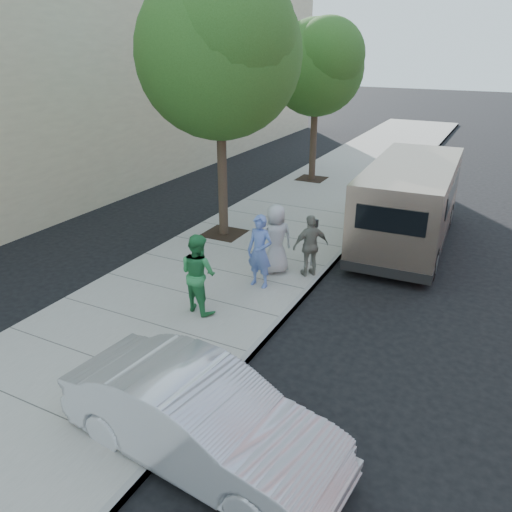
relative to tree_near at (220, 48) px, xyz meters
name	(u,v)px	position (x,y,z in m)	size (l,w,h in m)	color
ground	(254,283)	(2.25, -2.40, -5.55)	(120.00, 120.00, 0.00)	black
sidewalk	(221,273)	(1.25, -2.40, -5.47)	(5.00, 60.00, 0.15)	gray
curb_face	(306,292)	(3.69, -2.40, -5.47)	(0.12, 60.00, 0.16)	gray
tree_near	(220,48)	(0.00, 0.00, 0.00)	(4.62, 4.60, 7.53)	black
tree_far	(318,63)	(0.00, 7.60, -0.66)	(3.92, 3.80, 6.49)	black
parking_meter	(313,232)	(3.29, -1.04, -4.44)	(0.29, 0.16, 1.33)	gray
van	(410,202)	(5.13, 2.12, -4.23)	(2.50, 6.80, 2.49)	tan
sedan	(201,419)	(4.25, -7.95, -4.82)	(1.53, 4.39, 1.45)	silver
person_officer	(260,251)	(2.58, -2.72, -4.49)	(0.66, 0.43, 1.82)	#5973BE
person_green_shirt	(198,273)	(1.93, -4.42, -4.49)	(0.88, 0.68, 1.81)	#2C8847
person_gray_shirt	(276,239)	(2.58, -1.82, -4.48)	(0.89, 0.58, 1.82)	#ADADAF
person_striped_polo	(311,246)	(3.45, -1.59, -4.59)	(0.95, 0.39, 1.62)	gray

